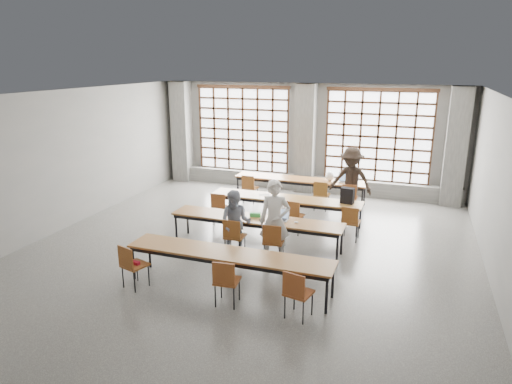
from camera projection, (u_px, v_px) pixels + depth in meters
floor at (250, 249)px, 10.51m from camera, size 11.00×11.00×0.00m
ceiling at (249, 94)px, 9.54m from camera, size 11.00×11.00×0.00m
wall_back at (308, 137)px, 15.00m from camera, size 10.00×0.00×10.00m
wall_front at (76, 289)px, 5.04m from camera, size 10.00×0.00×10.00m
wall_left at (66, 160)px, 11.63m from camera, size 0.00×11.00×11.00m
wall_right at (503, 198)px, 8.41m from camera, size 0.00×11.00×11.00m
column_left at (182, 132)px, 16.20m from camera, size 0.60×0.55×3.50m
column_mid at (306, 139)px, 14.75m from camera, size 0.60×0.55×3.50m
column_right at (456, 147)px, 13.30m from camera, size 0.60×0.55×3.50m
window_left at (243, 130)px, 15.61m from camera, size 3.32×0.12×3.00m
window_right at (378, 137)px, 14.16m from camera, size 3.32×0.12×3.00m
sill_ledge at (305, 183)px, 15.24m from camera, size 9.80×0.35×0.50m
desk_row_a at (300, 181)px, 13.87m from camera, size 4.00×0.70×0.73m
desk_row_b at (285, 200)px, 11.96m from camera, size 4.00×0.70×0.73m
desk_row_c at (256, 221)px, 10.41m from camera, size 4.00×0.70×0.73m
desk_row_d at (229, 256)px, 8.53m from camera, size 4.00×0.70×0.73m
chair_back_left at (249, 186)px, 13.79m from camera, size 0.44×0.44×0.88m
chair_back_mid at (321, 193)px, 13.08m from camera, size 0.43×0.44×0.88m
chair_back_right at (349, 195)px, 12.82m from camera, size 0.43×0.44×0.88m
chair_mid_left at (220, 205)px, 11.94m from camera, size 0.43×0.44×0.88m
chair_mid_centre at (293, 213)px, 11.30m from camera, size 0.46×0.46×0.88m
chair_mid_right at (351, 220)px, 10.85m from camera, size 0.43×0.43×0.88m
chair_front_left at (234, 234)px, 9.97m from camera, size 0.43×0.43×0.88m
chair_front_right at (273, 239)px, 9.68m from camera, size 0.45×0.46×0.88m
chair_near_left at (131, 262)px, 8.56m from camera, size 0.52×0.53×0.88m
chair_near_mid at (226, 278)px, 7.93m from camera, size 0.46×0.46×0.88m
chair_near_right at (297, 290)px, 7.52m from camera, size 0.50×0.50×0.88m
student_male at (275, 221)px, 9.70m from camera, size 0.75×0.59×1.79m
student_female at (236, 223)px, 10.03m from camera, size 0.79×0.66×1.48m
student_back at (351, 180)px, 12.82m from camera, size 1.31×0.89×1.88m
laptop_front at (281, 217)px, 10.29m from camera, size 0.37×0.31×0.26m
laptop_back at (345, 180)px, 13.50m from camera, size 0.41×0.36×0.26m
mouse at (296, 222)px, 10.06m from camera, size 0.10×0.07×0.04m
green_box at (255, 215)px, 10.46m from camera, size 0.26×0.13×0.09m
phone at (262, 220)px, 10.24m from camera, size 0.13×0.06×0.01m
paper_sheet_a at (264, 195)px, 12.18m from camera, size 0.35×0.31×0.00m
paper_sheet_b at (274, 197)px, 11.99m from camera, size 0.36×0.33×0.00m
backpack at (347, 196)px, 11.42m from camera, size 0.35×0.25×0.40m
plastic_bag at (330, 176)px, 13.56m from camera, size 0.27×0.22×0.29m
red_pouch at (135, 263)px, 8.63m from camera, size 0.21×0.11×0.06m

